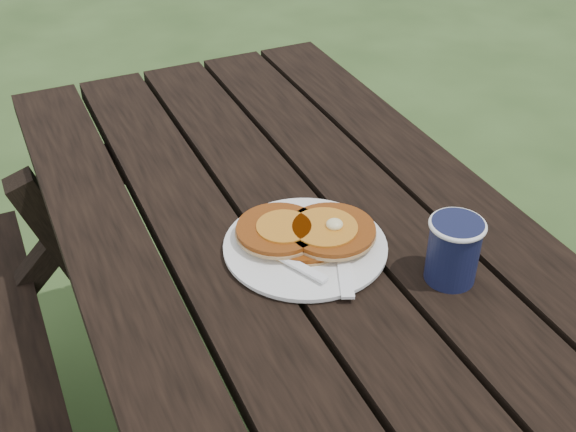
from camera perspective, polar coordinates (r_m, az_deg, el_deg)
name	(u,v)px	position (r m, az deg, el deg)	size (l,w,h in m)	color
plate	(305,247)	(1.16, 1.37, -2.47)	(0.26, 0.26, 0.01)	white
pancake_stack	(307,232)	(1.16, 1.49, -1.25)	(0.22, 0.18, 0.04)	#863C0F
knife	(343,259)	(1.13, 4.36, -3.42)	(0.02, 0.18, 0.01)	white
fork	(298,265)	(1.11, 0.76, -3.92)	(0.03, 0.16, 0.01)	white
coffee_cup	(454,247)	(1.10, 12.98, -2.42)	(0.09, 0.09, 0.10)	#131837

